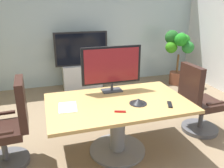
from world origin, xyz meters
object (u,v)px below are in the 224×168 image
Objects in this scene: conference_table at (118,116)px; remote_control at (170,104)px; office_chair_right at (198,105)px; conference_phone at (138,101)px; office_chair_left at (10,131)px; potted_plant at (178,49)px; tv_monitor at (112,66)px; wall_display_unit at (82,69)px.

remote_control is (0.57, -0.30, 0.21)m from conference_table.
office_chair_right reaches higher than conference_phone.
office_chair_left is 1.00× the size of office_chair_right.
office_chair_left is (-1.32, 0.15, -0.08)m from conference_table.
office_chair_left is 0.84× the size of potted_plant.
office_chair_right is at bearing -11.26° from tv_monitor.
office_chair_right reaches higher than remote_control.
tv_monitor is at bearing 84.75° from conference_table.
remote_control is at bearing -51.39° from tv_monitor.
office_chair_left is at bearing -150.31° from potted_plant.
office_chair_right is (2.65, -0.03, 0.00)m from office_chair_left.
office_chair_right is at bearing 86.96° from office_chair_left.
conference_table is at bearing 176.97° from remote_control.
tv_monitor is 0.64× the size of potted_plant.
wall_display_unit reaches higher than office_chair_right.
office_chair_right is at bearing -62.02° from wall_display_unit.
potted_plant is 3.08m from conference_phone.
potted_plant is at bearing -10.93° from wall_display_unit.
office_chair_right reaches higher than conference_table.
tv_monitor is 3.82× the size of conference_phone.
potted_plant is 5.93× the size of conference_phone.
conference_phone reaches higher than conference_table.
conference_phone is (0.22, -0.14, 0.23)m from conference_table.
tv_monitor is (1.36, 0.23, 0.64)m from office_chair_left.
office_chair_left is 6.41× the size of remote_control.
office_chair_right is at bearing 5.28° from conference_table.
office_chair_left is 2.80m from wall_display_unit.
office_chair_right is 1.18m from conference_phone.
office_chair_right is 0.83× the size of wall_display_unit.
wall_display_unit is 1.00× the size of potted_plant.
wall_display_unit is 5.95× the size of conference_phone.
potted_plant reaches higher than conference_table.
wall_display_unit is 2.98m from remote_control.
tv_monitor is at bearing 109.46° from conference_phone.
tv_monitor is at bearing -140.69° from potted_plant.
conference_phone is 1.29× the size of remote_control.
tv_monitor reaches higher than remote_control.
tv_monitor is (-1.29, 0.26, 0.64)m from office_chair_right.
tv_monitor is at bearing 152.85° from remote_control.
tv_monitor reaches higher than office_chair_left.
potted_plant is (3.56, 2.03, 0.41)m from office_chair_left.
tv_monitor reaches higher than wall_display_unit.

